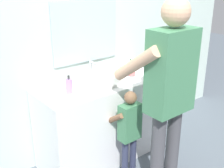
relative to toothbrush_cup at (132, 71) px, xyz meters
The scene contains 8 objects.
back_wall 0.68m from the toothbrush_cup, 137.04° to the left, with size 4.40×0.10×2.70m.
vanity_cabinet 0.60m from the toothbrush_cup, behind, with size 1.32×0.54×0.84m, color white.
sink_basin 0.37m from the toothbrush_cup, behind, with size 0.34×0.34×0.11m.
faucet 0.42m from the toothbrush_cup, 150.44° to the left, with size 0.18×0.14×0.18m.
toothbrush_cup is the anchor object (origin of this frame).
soap_bottle 0.75m from the toothbrush_cup, behind, with size 0.06×0.06×0.16m.
child_toddler 0.64m from the toothbrush_cup, 134.03° to the right, with size 0.27×0.27×0.88m.
adult_parent 0.74m from the toothbrush_cup, 108.84° to the right, with size 0.52×0.55×1.69m.
Camera 1 is at (-1.56, -1.81, 1.83)m, focal length 46.08 mm.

